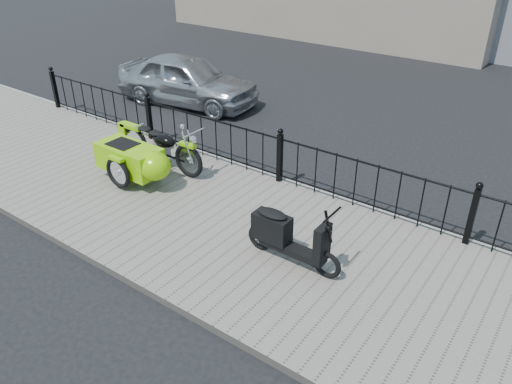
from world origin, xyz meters
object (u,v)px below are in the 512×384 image
Objects in this scene: scooter at (286,236)px; sedan_car at (187,80)px; motorcycle_sidecar at (142,157)px; spare_tire at (122,160)px.

sedan_car reaches higher than scooter.
motorcycle_sidecar is 0.58× the size of sedan_car.
spare_tire is at bearing -161.54° from sedan_car.
spare_tire is at bearing -166.85° from motorcycle_sidecar.
sedan_car reaches higher than spare_tire.
spare_tire is 0.17× the size of sedan_car.
scooter reaches higher than spare_tire.
motorcycle_sidecar is 0.50m from spare_tire.
spare_tire is 4.58m from sedan_car.
spare_tire is (-0.46, -0.11, -0.15)m from motorcycle_sidecar.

